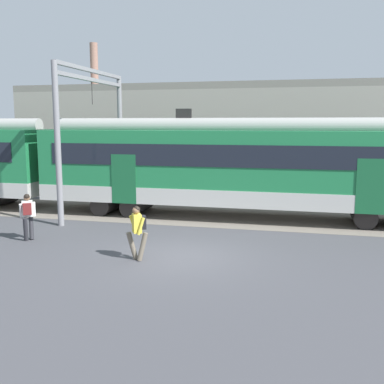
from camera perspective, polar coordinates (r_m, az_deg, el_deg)
ground_plane at (r=14.13m, az=-1.37°, el=-8.15°), size 160.00×160.00×0.00m
track_bed at (r=23.74m, az=-20.82°, el=-1.78°), size 80.00×4.40×0.01m
commuter_train at (r=22.14m, az=-15.81°, el=3.61°), size 38.05×3.07×4.73m
pedestrian_white at (r=16.77m, az=-20.15°, el=-2.51°), size 0.50×0.71×1.67m
pedestrian_yellow at (r=13.59m, az=-6.90°, el=-4.57°), size 0.71×0.50×1.67m
catenary_gantry at (r=21.37m, az=-12.47°, el=9.09°), size 0.24×6.64×6.53m
background_building at (r=28.37m, az=-0.05°, el=6.92°), size 21.61×5.00×9.20m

